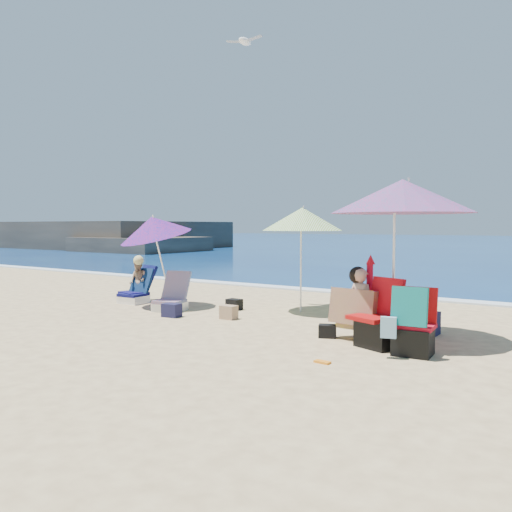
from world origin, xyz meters
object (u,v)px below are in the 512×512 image
Objects in this scene: umbrella_striped at (302,219)px; camp_chair_right at (412,330)px; umbrella_turquoise at (402,196)px; furled_umbrella at (370,293)px; person_center at (359,305)px; person_left at (139,281)px; chair_rainbow at (171,300)px; umbrella_blue at (154,227)px; chair_navy at (135,294)px; seagull at (245,41)px; camp_chair_left at (379,327)px.

umbrella_striped is 3.77m from camp_chair_right.
furled_umbrella is at bearing -143.72° from umbrella_turquoise.
person_center is at bearing -128.23° from furled_umbrella.
umbrella_striped is at bearing 12.80° from person_left.
umbrella_striped is 2.93m from chair_rainbow.
umbrella_blue reaches higher than camp_chair_right.
chair_navy is (-5.79, 0.36, -1.84)m from umbrella_turquoise.
furled_umbrella is (4.69, -0.45, -0.93)m from umbrella_blue.
person_center is (1.87, -1.72, -1.24)m from umbrella_striped.
umbrella_striped is at bearing 22.74° from umbrella_blue.
chair_navy is (-0.74, 0.18, -1.41)m from umbrella_blue.
seagull is (-3.65, 1.33, 3.22)m from umbrella_turquoise.
umbrella_blue reaches higher than chair_navy.
seagull is (-4.08, 2.15, 4.93)m from camp_chair_right.
umbrella_turquoise is 5.05m from seagull.
furled_umbrella is 1.61× the size of chair_rainbow.
umbrella_turquoise is 3.50× the size of chair_rainbow.
umbrella_striped is at bearing 137.29° from person_center.
umbrella_turquoise is at bearing -20.05° from seagull.
umbrella_striped reaches higher than camp_chair_right.
umbrella_striped reaches higher than camp_chair_left.
person_center is at bearing -8.16° from chair_navy.
umbrella_striped is at bearing 15.56° from chair_navy.
chair_rainbow is at bearing 173.68° from person_center.
seagull reaches higher than chair_navy.
furled_umbrella is 5.86m from seagull.
furled_umbrella is (-0.36, -0.26, -1.36)m from umbrella_turquoise.
person_left is (-5.79, 1.14, 0.17)m from camp_chair_left.
umbrella_blue is (-5.05, 0.19, -0.44)m from umbrella_turquoise.
chair_rainbow is 0.86× the size of camp_chair_right.
person_left is (-5.50, 0.79, -0.22)m from furled_umbrella.
person_center is (-0.11, -0.14, -0.17)m from furled_umbrella.
umbrella_turquoise is 2.70m from umbrella_striped.
umbrella_striped is at bearing -0.45° from seagull.
umbrella_blue is 2.73× the size of chair_navy.
furled_umbrella is 1.18× the size of person_center.
umbrella_turquoise is 5.07m from umbrella_blue.
person_left is at bearing -167.20° from umbrella_striped.
seagull is at bearing 24.48° from chair_navy.
chair_navy is 0.77× the size of camp_chair_left.
seagull is at bearing 151.44° from person_center.
seagull is (2.14, 0.97, 5.06)m from chair_navy.
umbrella_blue is 2.21× the size of camp_chair_right.
chair_rainbow is 0.97× the size of seagull.
chair_navy is (-3.45, -0.96, -1.55)m from umbrella_striped.
camp_chair_left is at bearing -11.16° from person_left.
person_center reaches higher than chair_navy.
person_left reaches higher than camp_chair_right.
seagull is (-3.29, 1.60, 4.58)m from furled_umbrella.
chair_rainbow is 4.03m from person_center.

